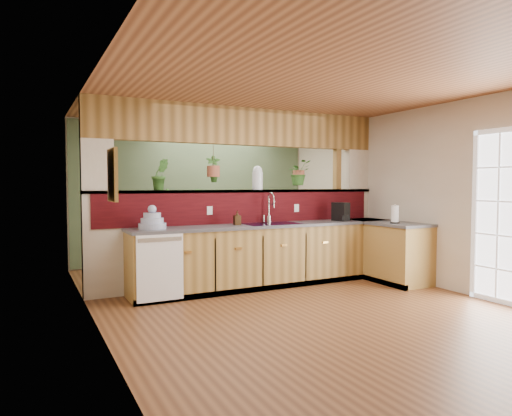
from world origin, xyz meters
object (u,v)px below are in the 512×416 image
faucet (270,206)px  paper_towel (395,215)px  coffee_maker (341,212)px  glass_jar (257,178)px  shelving_console (186,237)px  soap_dispenser (237,218)px  dish_stack (152,222)px

faucet → paper_towel: faucet is taller
coffee_maker → glass_jar: 1.42m
coffee_maker → shelving_console: size_ratio=0.21×
soap_dispenser → coffee_maker: 1.74m
dish_stack → shelving_console: 2.63m
soap_dispenser → faucet: bearing=11.4°
faucet → glass_jar: bearing=113.9°
soap_dispenser → coffee_maker: (1.74, -0.10, 0.03)m
soap_dispenser → paper_towel: 2.32m
faucet → shelving_console: bearing=105.6°
dish_stack → coffee_maker: dish_stack is taller
glass_jar → shelving_console: glass_jar is taller
glass_jar → dish_stack: bearing=-167.3°
faucet → glass_jar: 0.49m
coffee_maker → dish_stack: bearing=163.8°
glass_jar → shelving_console: 2.24m
soap_dispenser → dish_stack: bearing=-177.7°
coffee_maker → paper_towel: 0.82m
coffee_maker → shelving_console: 2.96m
soap_dispenser → glass_jar: size_ratio=0.56×
dish_stack → coffee_maker: size_ratio=1.23×
faucet → soap_dispenser: faucet is taller
faucet → soap_dispenser: (-0.59, -0.12, -0.14)m
dish_stack → coffee_maker: (2.95, -0.05, 0.04)m
paper_towel → coffee_maker: bearing=123.1°
faucet → dish_stack: bearing=-174.7°
faucet → shelving_console: (-0.59, 2.12, -0.64)m
dish_stack → glass_jar: (1.71, 0.39, 0.57)m
dish_stack → paper_towel: size_ratio=1.27×
paper_towel → soap_dispenser: bearing=160.1°
dish_stack → glass_jar: bearing=12.7°
faucet → dish_stack: (-1.80, -0.17, -0.15)m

